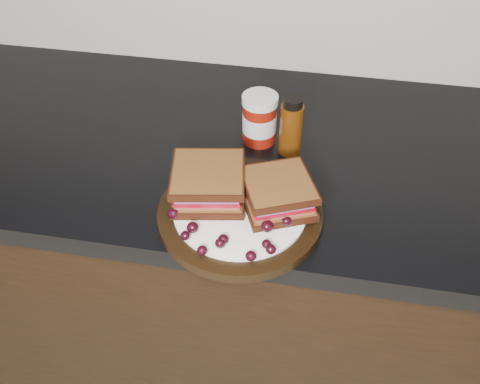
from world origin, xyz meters
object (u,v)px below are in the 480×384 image
Objects in this scene: plate at (240,214)px; oil_bottle at (291,126)px; sandwich_left at (208,183)px; condiment_jar at (260,119)px.

oil_bottle is (0.06, 0.20, 0.05)m from plate.
oil_bottle is (0.12, 0.18, 0.01)m from sandwich_left.
plate is at bearing -89.76° from condiment_jar.
sandwich_left is 1.01× the size of oil_bottle.
plate is at bearing -29.59° from sandwich_left.
plate is 0.21m from oil_bottle.
sandwich_left is at bearing -105.91° from condiment_jar.
oil_bottle is (0.06, -0.03, 0.01)m from condiment_jar.
condiment_jar is at bearing 64.32° from sandwich_left.
sandwich_left is 0.21m from oil_bottle.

